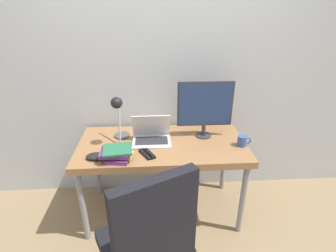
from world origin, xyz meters
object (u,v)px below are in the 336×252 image
monitor (205,106)px  office_chair (149,239)px  desk_lamp (118,113)px  mug (242,141)px  laptop (151,136)px  game_controller (96,156)px  book_stack (117,154)px

monitor → office_chair: size_ratio=0.46×
desk_lamp → monitor: bearing=6.3°
office_chair → mug: bearing=45.6°
monitor → office_chair: monitor is taller
laptop → game_controller: (-0.45, -0.26, -0.03)m
monitor → mug: 0.44m
monitor → desk_lamp: monitor is taller
book_stack → monitor: bearing=25.5°
mug → game_controller: mug is taller
desk_lamp → game_controller: bearing=-124.4°
desk_lamp → office_chair: (0.25, -0.95, -0.43)m
desk_lamp → office_chair: desk_lamp is taller
laptop → mug: laptop is taller
monitor → game_controller: (-0.93, -0.33, -0.28)m
office_chair → book_stack: 0.74m
monitor → desk_lamp: 0.76m
laptop → mug: (0.78, -0.13, -0.01)m
mug → desk_lamp: bearing=173.5°
book_stack → mug: (1.06, 0.16, -0.01)m
monitor → book_stack: 0.87m
mug → game_controller: (-1.23, -0.13, -0.03)m
monitor → desk_lamp: bearing=-173.7°
monitor → mug: size_ratio=4.33×
laptop → game_controller: size_ratio=2.20×
monitor → office_chair: bearing=-116.3°
game_controller → laptop: bearing=30.3°
office_chair → game_controller: bearing=120.9°
office_chair → mug: (0.81, 0.83, 0.19)m
laptop → game_controller: bearing=-149.7°
laptop → desk_lamp: (-0.27, -0.01, 0.23)m
book_stack → game_controller: bearing=171.3°
monitor → laptop: bearing=-171.3°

